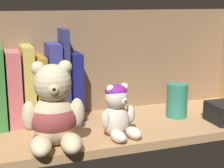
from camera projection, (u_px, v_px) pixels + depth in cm
name	position (u px, v px, depth cm)	size (l,w,h in cm)	color
shelf_board	(106.00, 130.00, 88.21)	(83.79, 25.98, 2.00)	tan
shelf_back_panel	(90.00, 66.00, 97.54)	(86.19, 1.20, 29.40)	#816345
book_6	(13.00, 87.00, 89.21)	(3.37, 13.04, 18.24)	#C45E5E
book_7	(27.00, 83.00, 90.19)	(2.61, 14.19, 19.42)	gold
book_8	(40.00, 88.00, 91.51)	(2.62, 11.77, 16.57)	#AA7422
book_9	(53.00, 81.00, 92.23)	(3.14, 12.63, 19.75)	navy
book_10	(63.00, 73.00, 92.77)	(1.64, 10.26, 23.13)	navy
book_11	(74.00, 84.00, 94.32)	(2.69, 11.52, 17.07)	navy
teddy_bear_larger	(54.00, 113.00, 74.67)	(13.33, 14.07, 18.10)	beige
teddy_bear_smaller	(119.00, 112.00, 80.12)	(9.14, 9.43, 12.08)	beige
pillar_candle	(177.00, 100.00, 94.17)	(5.51, 5.51, 8.86)	#2D7A66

